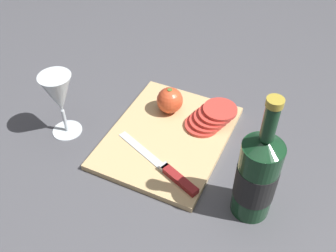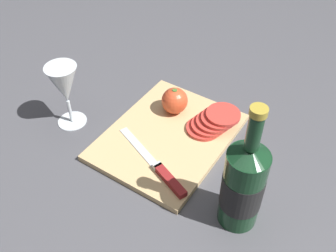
# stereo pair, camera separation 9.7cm
# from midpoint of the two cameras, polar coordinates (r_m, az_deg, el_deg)

# --- Properties ---
(ground_plane) EXTENTS (3.00, 3.00, 0.00)m
(ground_plane) POSITION_cam_midpoint_polar(r_m,az_deg,el_deg) (0.97, 0.04, -3.89)
(ground_plane) COLOR #4C4C51
(cutting_board) EXTENTS (0.36, 0.28, 0.02)m
(cutting_board) POSITION_cam_midpoint_polar(r_m,az_deg,el_deg) (0.99, 2.78, -1.71)
(cutting_board) COLOR tan
(cutting_board) RESTS_ON ground_plane
(wine_bottle) EXTENTS (0.08, 0.08, 0.31)m
(wine_bottle) POSITION_cam_midpoint_polar(r_m,az_deg,el_deg) (0.79, 14.34, -8.52)
(wine_bottle) COLOR #14381E
(wine_bottle) RESTS_ON ground_plane
(wine_glass) EXTENTS (0.08, 0.08, 0.17)m
(wine_glass) POSITION_cam_midpoint_polar(r_m,az_deg,el_deg) (0.99, -12.12, 5.50)
(wine_glass) COLOR silver
(wine_glass) RESTS_ON ground_plane
(whole_tomato) EXTENTS (0.07, 0.07, 0.07)m
(whole_tomato) POSITION_cam_midpoint_polar(r_m,az_deg,el_deg) (1.03, 3.66, 3.57)
(whole_tomato) COLOR #DB4C28
(whole_tomato) RESTS_ON cutting_board
(knife) EXTENTS (0.12, 0.25, 0.01)m
(knife) POSITION_cam_midpoint_polar(r_m,az_deg,el_deg) (0.89, 2.48, -7.07)
(knife) COLOR silver
(knife) RESTS_ON cutting_board
(tomato_slice_stack_near) EXTENTS (0.13, 0.12, 0.04)m
(tomato_slice_stack_near) POSITION_cam_midpoint_polar(r_m,az_deg,el_deg) (1.00, 9.33, 0.52)
(tomato_slice_stack_near) COLOR #D63D33
(tomato_slice_stack_near) RESTS_ON cutting_board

